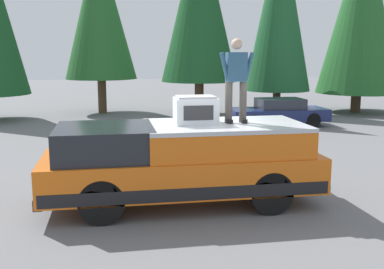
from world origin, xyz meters
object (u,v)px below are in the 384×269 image
Objects in this scene: pickup_truck at (182,162)px; person_on_truck_bed at (236,78)px; compressor_unit at (196,110)px; parked_car_navy at (278,112)px.

person_on_truck_bed reaches higher than pickup_truck.
pickup_truck is 1.09m from compressor_unit.
person_on_truck_bed is 10.53m from parked_car_navy.
pickup_truck reaches higher than parked_car_navy.
compressor_unit is at bearing 150.71° from parked_car_navy.
person_on_truck_bed is at bearing -87.31° from pickup_truck.
pickup_truck is 10.92m from parked_car_navy.
parked_car_navy is at bearing -30.47° from pickup_truck.
compressor_unit is at bearing -79.13° from pickup_truck.
compressor_unit is 0.50× the size of person_on_truck_bed.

